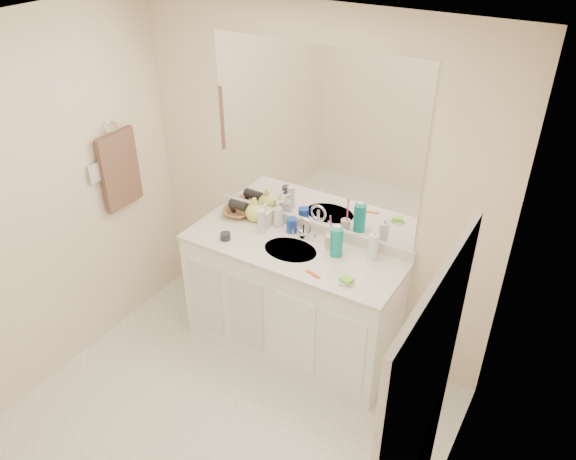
# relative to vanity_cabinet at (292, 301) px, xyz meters

# --- Properties ---
(floor) EXTENTS (2.60, 2.60, 0.00)m
(floor) POSITION_rel_vanity_cabinet_xyz_m (0.00, -1.02, -0.42)
(floor) COLOR silver
(floor) RESTS_ON ground
(ceiling) EXTENTS (2.60, 2.60, 0.02)m
(ceiling) POSITION_rel_vanity_cabinet_xyz_m (0.00, -1.02, 1.97)
(ceiling) COLOR white
(ceiling) RESTS_ON wall_back
(wall_back) EXTENTS (2.60, 0.02, 2.40)m
(wall_back) POSITION_rel_vanity_cabinet_xyz_m (0.00, 0.28, 0.77)
(wall_back) COLOR #FBE7C4
(wall_back) RESTS_ON floor
(wall_left) EXTENTS (0.02, 2.60, 2.40)m
(wall_left) POSITION_rel_vanity_cabinet_xyz_m (-1.30, -1.02, 0.77)
(wall_left) COLOR #FBE7C4
(wall_left) RESTS_ON floor
(wall_right) EXTENTS (0.02, 2.60, 2.40)m
(wall_right) POSITION_rel_vanity_cabinet_xyz_m (1.30, -1.02, 0.77)
(wall_right) COLOR #FBE7C4
(wall_right) RESTS_ON floor
(vanity_cabinet) EXTENTS (1.50, 0.55, 0.85)m
(vanity_cabinet) POSITION_rel_vanity_cabinet_xyz_m (0.00, 0.00, 0.00)
(vanity_cabinet) COLOR white
(vanity_cabinet) RESTS_ON floor
(countertop) EXTENTS (1.52, 0.57, 0.03)m
(countertop) POSITION_rel_vanity_cabinet_xyz_m (0.00, 0.00, 0.44)
(countertop) COLOR silver
(countertop) RESTS_ON vanity_cabinet
(backsplash) EXTENTS (1.52, 0.03, 0.08)m
(backsplash) POSITION_rel_vanity_cabinet_xyz_m (0.00, 0.26, 0.50)
(backsplash) COLOR silver
(backsplash) RESTS_ON countertop
(sink_basin) EXTENTS (0.37, 0.37, 0.02)m
(sink_basin) POSITION_rel_vanity_cabinet_xyz_m (0.00, -0.02, 0.44)
(sink_basin) COLOR #B5A99E
(sink_basin) RESTS_ON countertop
(faucet) EXTENTS (0.02, 0.02, 0.11)m
(faucet) POSITION_rel_vanity_cabinet_xyz_m (0.00, 0.16, 0.51)
(faucet) COLOR silver
(faucet) RESTS_ON countertop
(mirror) EXTENTS (1.48, 0.01, 1.20)m
(mirror) POSITION_rel_vanity_cabinet_xyz_m (0.00, 0.27, 1.14)
(mirror) COLOR white
(mirror) RESTS_ON wall_back
(blue_mug) EXTENTS (0.08, 0.08, 0.11)m
(blue_mug) POSITION_rel_vanity_cabinet_xyz_m (-0.11, 0.18, 0.51)
(blue_mug) COLOR #163E9D
(blue_mug) RESTS_ON countertop
(tan_cup) EXTENTS (0.08, 0.08, 0.09)m
(tan_cup) POSITION_rel_vanity_cabinet_xyz_m (0.21, 0.14, 0.50)
(tan_cup) COLOR beige
(tan_cup) RESTS_ON countertop
(toothbrush) EXTENTS (0.02, 0.04, 0.20)m
(toothbrush) POSITION_rel_vanity_cabinet_xyz_m (0.22, 0.14, 0.60)
(toothbrush) COLOR #E13B95
(toothbrush) RESTS_ON tan_cup
(mouthwash_bottle) EXTENTS (0.10, 0.10, 0.20)m
(mouthwash_bottle) POSITION_rel_vanity_cabinet_xyz_m (0.29, 0.08, 0.56)
(mouthwash_bottle) COLOR #0C938A
(mouthwash_bottle) RESTS_ON countertop
(clear_pump_bottle) EXTENTS (0.08, 0.08, 0.17)m
(clear_pump_bottle) POSITION_rel_vanity_cabinet_xyz_m (0.50, 0.18, 0.54)
(clear_pump_bottle) COLOR white
(clear_pump_bottle) RESTS_ON countertop
(soap_dish) EXTENTS (0.11, 0.10, 0.01)m
(soap_dish) POSITION_rel_vanity_cabinet_xyz_m (0.48, -0.16, 0.46)
(soap_dish) COLOR silver
(soap_dish) RESTS_ON countertop
(green_soap) EXTENTS (0.09, 0.07, 0.03)m
(green_soap) POSITION_rel_vanity_cabinet_xyz_m (0.48, -0.16, 0.48)
(green_soap) COLOR #7EDF36
(green_soap) RESTS_ON soap_dish
(orange_comb) EXTENTS (0.12, 0.05, 0.00)m
(orange_comb) POSITION_rel_vanity_cabinet_xyz_m (0.26, -0.19, 0.46)
(orange_comb) COLOR #DB4D17
(orange_comb) RESTS_ON countertop
(dark_jar) EXTENTS (0.08, 0.08, 0.05)m
(dark_jar) POSITION_rel_vanity_cabinet_xyz_m (-0.45, -0.14, 0.48)
(dark_jar) COLOR #242428
(dark_jar) RESTS_ON countertop
(extra_white_bottle) EXTENTS (0.06, 0.06, 0.18)m
(extra_white_bottle) POSITION_rel_vanity_cabinet_xyz_m (-0.28, 0.06, 0.54)
(extra_white_bottle) COLOR silver
(extra_white_bottle) RESTS_ON countertop
(soap_bottle_white) EXTENTS (0.10, 0.10, 0.19)m
(soap_bottle_white) POSITION_rel_vanity_cabinet_xyz_m (-0.23, 0.21, 0.55)
(soap_bottle_white) COLOR silver
(soap_bottle_white) RESTS_ON countertop
(soap_bottle_cream) EXTENTS (0.08, 0.08, 0.17)m
(soap_bottle_cream) POSITION_rel_vanity_cabinet_xyz_m (-0.31, 0.16, 0.54)
(soap_bottle_cream) COLOR #F6EEC8
(soap_bottle_cream) RESTS_ON countertop
(soap_bottle_yellow) EXTENTS (0.15, 0.15, 0.18)m
(soap_bottle_yellow) POSITION_rel_vanity_cabinet_xyz_m (-0.42, 0.18, 0.54)
(soap_bottle_yellow) COLOR #EDF15D
(soap_bottle_yellow) RESTS_ON countertop
(wicker_basket) EXTENTS (0.25, 0.25, 0.05)m
(wicker_basket) POSITION_rel_vanity_cabinet_xyz_m (-0.57, 0.17, 0.48)
(wicker_basket) COLOR #94623B
(wicker_basket) RESTS_ON countertop
(hair_dryer) EXTENTS (0.14, 0.07, 0.07)m
(hair_dryer) POSITION_rel_vanity_cabinet_xyz_m (-0.55, 0.17, 0.54)
(hair_dryer) COLOR black
(hair_dryer) RESTS_ON wicker_basket
(towel_ring) EXTENTS (0.01, 0.11, 0.11)m
(towel_ring) POSITION_rel_vanity_cabinet_xyz_m (-1.27, -0.25, 1.12)
(towel_ring) COLOR silver
(towel_ring) RESTS_ON wall_left
(hand_towel) EXTENTS (0.04, 0.32, 0.55)m
(hand_towel) POSITION_rel_vanity_cabinet_xyz_m (-1.25, -0.25, 0.82)
(hand_towel) COLOR #442E24
(hand_towel) RESTS_ON towel_ring
(switch_plate) EXTENTS (0.01, 0.08, 0.13)m
(switch_plate) POSITION_rel_vanity_cabinet_xyz_m (-1.27, -0.45, 0.88)
(switch_plate) COLOR silver
(switch_plate) RESTS_ON wall_left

